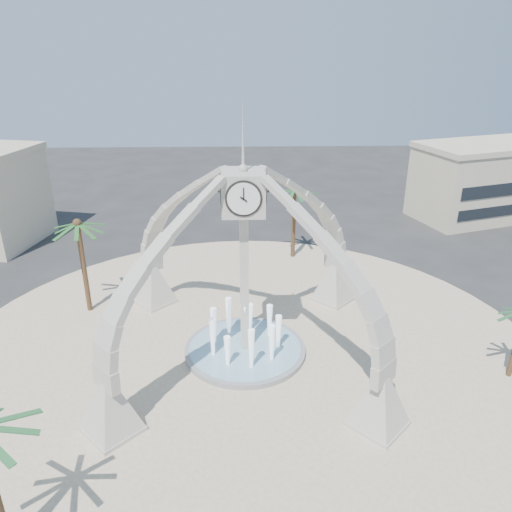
{
  "coord_description": "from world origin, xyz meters",
  "views": [
    {
      "loc": [
        -0.08,
        -27.9,
        19.14
      ],
      "look_at": [
        0.78,
        2.0,
        6.15
      ],
      "focal_mm": 35.0,
      "sensor_mm": 36.0,
      "label": 1
    }
  ],
  "objects_px": {
    "fountain": "(245,349)",
    "palm_north": "(295,190)",
    "palm_west": "(77,225)",
    "clock_tower": "(244,264)"
  },
  "relations": [
    {
      "from": "fountain",
      "to": "palm_north",
      "type": "xyz_separation_m",
      "value": [
        4.69,
        15.9,
        6.33
      ]
    },
    {
      "from": "palm_north",
      "to": "palm_west",
      "type": "bearing_deg",
      "value": -149.23
    },
    {
      "from": "clock_tower",
      "to": "palm_west",
      "type": "xyz_separation_m",
      "value": [
        -11.9,
        6.03,
        0.5
      ]
    },
    {
      "from": "fountain",
      "to": "palm_north",
      "type": "distance_m",
      "value": 17.75
    },
    {
      "from": "clock_tower",
      "to": "fountain",
      "type": "bearing_deg",
      "value": 90.0
    },
    {
      "from": "fountain",
      "to": "clock_tower",
      "type": "bearing_deg",
      "value": -90.0
    },
    {
      "from": "palm_north",
      "to": "fountain",
      "type": "bearing_deg",
      "value": -106.44
    },
    {
      "from": "fountain",
      "to": "palm_west",
      "type": "height_order",
      "value": "palm_west"
    },
    {
      "from": "palm_west",
      "to": "palm_north",
      "type": "relative_size",
      "value": 1.05
    },
    {
      "from": "fountain",
      "to": "palm_west",
      "type": "distance_m",
      "value": 14.92
    }
  ]
}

